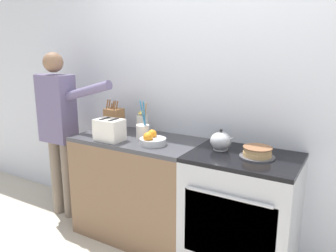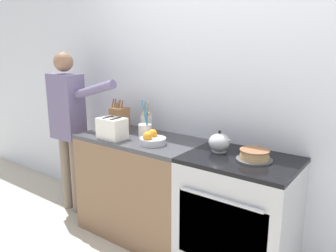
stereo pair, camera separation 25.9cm
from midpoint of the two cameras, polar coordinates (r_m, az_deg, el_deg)
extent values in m
cube|color=silver|center=(2.68, 13.21, 5.31)|extent=(8.00, 0.04, 2.60)
cube|color=brown|center=(2.99, -2.19, -10.76)|extent=(1.09, 0.59, 0.88)
cube|color=#3D3D42|center=(2.84, -2.27, -2.33)|extent=(1.09, 0.59, 0.03)
cube|color=#B7BABF|center=(2.57, 15.06, -15.43)|extent=(0.78, 0.59, 0.88)
cube|color=black|center=(2.33, 12.33, -17.94)|extent=(0.64, 0.01, 0.48)
cylinder|color=#B7BABF|center=(2.18, 12.38, -12.46)|extent=(0.59, 0.02, 0.02)
cube|color=black|center=(2.39, 15.72, -5.79)|extent=(0.78, 0.59, 0.03)
cylinder|color=#4C4C51|center=(2.36, 17.86, -5.64)|extent=(0.25, 0.25, 0.01)
cylinder|color=tan|center=(2.36, 17.89, -5.19)|extent=(0.20, 0.20, 0.03)
cylinder|color=tan|center=(2.35, 17.94, -4.51)|extent=(0.19, 0.19, 0.03)
cylinder|color=brown|center=(2.34, 17.97, -4.08)|extent=(0.20, 0.20, 0.01)
cylinder|color=#B7BABF|center=(2.50, 11.83, -4.26)|extent=(0.11, 0.11, 0.01)
ellipsoid|color=#B7BABF|center=(2.48, 11.90, -2.84)|extent=(0.16, 0.16, 0.14)
cone|color=#B7BABF|center=(2.45, 13.56, -2.58)|extent=(0.08, 0.04, 0.07)
sphere|color=black|center=(2.46, 11.99, -1.05)|extent=(0.02, 0.02, 0.02)
cube|color=olive|center=(3.03, -6.02, 1.12)|extent=(0.14, 0.13, 0.22)
cylinder|color=brown|center=(3.01, -7.17, 3.92)|extent=(0.01, 0.04, 0.09)
cylinder|color=brown|center=(2.98, -6.49, 3.58)|extent=(0.01, 0.03, 0.06)
cylinder|color=brown|center=(2.95, -5.94, 3.74)|extent=(0.01, 0.04, 0.08)
cylinder|color=brown|center=(3.03, -6.78, 3.97)|extent=(0.01, 0.04, 0.08)
cylinder|color=brown|center=(3.00, -6.15, 3.81)|extent=(0.01, 0.04, 0.07)
cylinder|color=brown|center=(2.97, -5.54, 3.74)|extent=(0.01, 0.04, 0.08)
cylinder|color=silver|center=(2.77, -1.37, -0.98)|extent=(0.11, 0.11, 0.12)
cylinder|color=#A37A51|center=(2.76, -0.98, 1.41)|extent=(0.06, 0.03, 0.27)
cylinder|color=teal|center=(2.72, -1.28, 1.54)|extent=(0.05, 0.05, 0.29)
cylinder|color=teal|center=(2.73, -1.05, 1.47)|extent=(0.01, 0.04, 0.29)
cylinder|color=#B7BABF|center=(2.61, 0.17, -2.68)|extent=(0.21, 0.21, 0.05)
sphere|color=orange|center=(2.56, -0.71, -1.88)|extent=(0.08, 0.08, 0.08)
sphere|color=orange|center=(2.65, 0.11, -1.40)|extent=(0.08, 0.08, 0.08)
cube|color=silver|center=(2.78, -7.10, -0.47)|extent=(0.23, 0.17, 0.18)
cube|color=black|center=(2.79, -7.84, 1.50)|extent=(0.03, 0.12, 0.00)
cube|color=black|center=(2.73, -6.45, 1.27)|extent=(0.03, 0.12, 0.00)
cube|color=black|center=(2.85, -8.91, 0.58)|extent=(0.02, 0.02, 0.01)
cube|color=white|center=(2.94, -1.29, 0.31)|extent=(0.07, 0.07, 0.17)
pyramid|color=#E0BC4C|center=(2.91, -1.30, 2.54)|extent=(0.07, 0.07, 0.03)
cylinder|color=#7A6B5B|center=(3.59, -15.27, -7.85)|extent=(0.11, 0.11, 0.78)
cylinder|color=#7A6B5B|center=(3.47, -13.60, -8.48)|extent=(0.11, 0.11, 0.78)
cube|color=slate|center=(3.34, -15.15, 3.25)|extent=(0.34, 0.20, 0.64)
cylinder|color=slate|center=(3.50, -17.36, 4.35)|extent=(0.08, 0.08, 0.55)
cylinder|color=slate|center=(3.01, -10.57, 6.14)|extent=(0.55, 0.08, 0.22)
sphere|color=#846047|center=(3.30, -15.62, 10.70)|extent=(0.19, 0.19, 0.19)
camera|label=1|loc=(0.13, -87.14, 0.68)|focal=35.00mm
camera|label=2|loc=(0.13, 92.86, -0.68)|focal=35.00mm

